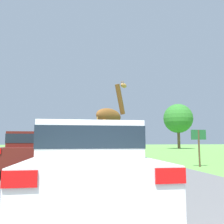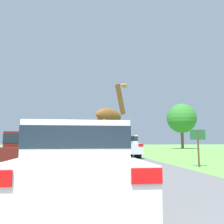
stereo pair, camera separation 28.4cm
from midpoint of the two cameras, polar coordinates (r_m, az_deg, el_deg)
The scene contains 8 objects.
road at distance 30.15m, azimuth -6.37°, elevation -9.14°, with size 7.82×120.00×0.00m.
giraffe_near_road at distance 13.67m, azimuth 0.23°, elevation -1.41°, with size 2.35×2.28×4.93m.
car_lead_maroon at distance 4.30m, azimuth -6.48°, elevation -11.97°, with size 1.73×3.99×1.43m.
car_queue_right at distance 24.60m, azimuth -10.77°, elevation -7.83°, with size 1.89×4.11×1.38m.
car_queue_left at distance 9.52m, azimuth -17.70°, elevation -8.77°, with size 1.77×4.30×1.45m.
car_far_ahead at distance 16.90m, azimuth 3.28°, elevation -8.06°, with size 1.82×4.05×1.54m.
tree_centre_back at distance 37.76m, azimuth 16.61°, elevation -1.48°, with size 4.46×4.46×6.84m.
sign_post at distance 11.26m, azimuth 20.68°, elevation -6.50°, with size 0.70×0.08×1.63m.
Camera 2 is at (-0.40, -0.14, 1.12)m, focal length 38.00 mm.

